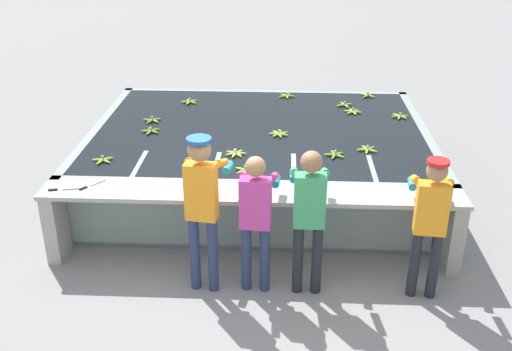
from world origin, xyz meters
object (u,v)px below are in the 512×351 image
at_px(banana_bunch_floating_12, 103,160).
at_px(knife_1, 88,186).
at_px(worker_2, 309,210).
at_px(banana_bunch_floating_6, 287,96).
at_px(banana_bunch_floating_5, 245,170).
at_px(banana_bunch_floating_9, 151,131).
at_px(banana_bunch_floating_10, 353,112).
at_px(worker_3, 430,216).
at_px(banana_bunch_floating_11, 190,102).
at_px(banana_bunch_floating_13, 236,153).
at_px(banana_bunch_floating_3, 335,155).
at_px(banana_bunch_floating_8, 152,120).
at_px(banana_bunch_floating_1, 367,150).
at_px(banana_bunch_floating_7, 400,116).
at_px(banana_bunch_floating_0, 368,95).
at_px(worker_1, 256,212).
at_px(banana_bunch_floating_2, 279,134).
at_px(worker_0, 202,199).
at_px(banana_bunch_floating_4, 344,105).
at_px(knife_0, 59,189).

xyz_separation_m(banana_bunch_floating_12, knife_1, (0.04, -0.73, -0.01)).
xyz_separation_m(worker_2, banana_bunch_floating_6, (-0.24, 4.06, -0.07)).
bearing_deg(banana_bunch_floating_5, banana_bunch_floating_6, 80.68).
distance_m(banana_bunch_floating_9, banana_bunch_floating_10, 3.06).
bearing_deg(worker_3, banana_bunch_floating_12, 160.56).
height_order(worker_2, banana_bunch_floating_9, worker_2).
bearing_deg(worker_2, worker_3, -0.60).
xyz_separation_m(banana_bunch_floating_11, banana_bunch_floating_13, (0.90, -2.07, -0.00)).
xyz_separation_m(banana_bunch_floating_3, banana_bunch_floating_5, (-1.11, -0.52, 0.00)).
distance_m(banana_bunch_floating_8, banana_bunch_floating_13, 1.77).
relative_size(banana_bunch_floating_1, banana_bunch_floating_7, 0.98).
bearing_deg(banana_bunch_floating_7, banana_bunch_floating_0, 109.41).
bearing_deg(banana_bunch_floating_5, banana_bunch_floating_11, 112.35).
bearing_deg(worker_1, banana_bunch_floating_2, 84.92).
height_order(worker_2, banana_bunch_floating_6, worker_2).
relative_size(banana_bunch_floating_1, knife_1, 0.93).
relative_size(worker_0, banana_bunch_floating_0, 7.46).
height_order(worker_0, banana_bunch_floating_13, worker_0).
relative_size(banana_bunch_floating_2, banana_bunch_floating_11, 1.02).
height_order(worker_0, banana_bunch_floating_8, worker_0).
bearing_deg(banana_bunch_floating_1, knife_1, -159.54).
height_order(banana_bunch_floating_3, banana_bunch_floating_4, same).
height_order(worker_0, banana_bunch_floating_12, worker_0).
xyz_separation_m(worker_1, banana_bunch_floating_0, (1.64, 4.13, -0.02)).
bearing_deg(banana_bunch_floating_1, knife_0, -159.75).
bearing_deg(banana_bunch_floating_13, banana_bunch_floating_0, 52.11).
bearing_deg(banana_bunch_floating_12, banana_bunch_floating_0, 38.14).
distance_m(banana_bunch_floating_11, knife_0, 3.33).
distance_m(worker_0, banana_bunch_floating_7, 4.05).
relative_size(banana_bunch_floating_5, banana_bunch_floating_7, 0.98).
relative_size(banana_bunch_floating_7, banana_bunch_floating_9, 1.02).
relative_size(worker_0, knife_1, 5.92).
relative_size(banana_bunch_floating_6, knife_0, 0.79).
height_order(worker_2, banana_bunch_floating_7, worker_2).
xyz_separation_m(worker_2, knife_1, (-2.48, 0.58, -0.08)).
relative_size(worker_3, banana_bunch_floating_5, 5.75).
distance_m(banana_bunch_floating_10, banana_bunch_floating_11, 2.58).
bearing_deg(banana_bunch_floating_4, banana_bunch_floating_8, -163.51).
xyz_separation_m(worker_1, banana_bunch_floating_6, (0.30, 4.04, -0.02)).
bearing_deg(banana_bunch_floating_0, banana_bunch_floating_1, -96.92).
xyz_separation_m(banana_bunch_floating_6, banana_bunch_floating_8, (-1.96, -1.27, 0.00)).
xyz_separation_m(banana_bunch_floating_5, banana_bunch_floating_8, (-1.48, 1.69, 0.00)).
distance_m(banana_bunch_floating_8, banana_bunch_floating_11, 0.98).
distance_m(banana_bunch_floating_4, banana_bunch_floating_10, 0.34).
distance_m(banana_bunch_floating_6, banana_bunch_floating_8, 2.34).
height_order(worker_2, knife_0, worker_2).
xyz_separation_m(worker_0, banana_bunch_floating_9, (-1.04, 2.35, -0.17)).
distance_m(banana_bunch_floating_1, knife_0, 3.83).
bearing_deg(knife_1, banana_bunch_floating_8, 82.92).
xyz_separation_m(worker_1, banana_bunch_floating_7, (2.00, 3.12, -0.02)).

